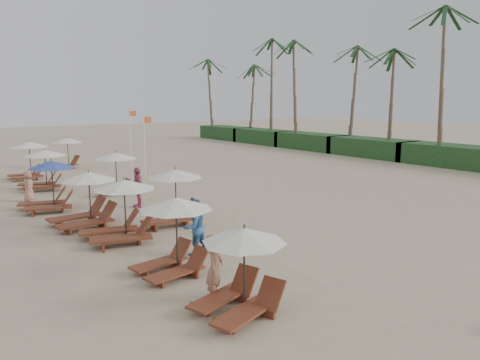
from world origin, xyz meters
TOP-DOWN VIEW (x-y plane):
  - ground at (0.00, 0.00)m, footprint 160.00×160.00m
  - shrub_hedge at (22.00, 14.50)m, footprint 3.20×53.00m
  - palm_row at (21.91, 15.40)m, footprint 7.00×52.00m
  - lounger_station_0 at (-5.53, -2.92)m, footprint 2.41×2.18m
  - lounger_station_1 at (-5.60, 0.20)m, footprint 2.40×2.14m
  - lounger_station_2 at (-5.62, 4.14)m, footprint 2.73×2.59m
  - lounger_station_3 at (-6.01, 6.85)m, footprint 2.69×2.15m
  - lounger_station_4 at (-6.46, 10.46)m, footprint 2.60×2.51m
  - lounger_station_5 at (-5.40, 15.88)m, footprint 2.71×2.44m
  - lounger_station_6 at (-5.29, 19.97)m, footprint 2.61×2.40m
  - inland_station_0 at (-3.03, 4.91)m, footprint 2.90×2.24m
  - inland_station_1 at (-2.60, 12.19)m, footprint 2.55×2.24m
  - inland_station_2 at (-1.99, 23.25)m, footprint 2.79×2.24m
  - beachgoer_near at (-5.56, -2.03)m, footprint 0.75×0.73m
  - beachgoer_mid_a at (-4.17, 1.32)m, footprint 1.01×0.85m
  - beachgoer_far_a at (-2.86, 8.65)m, footprint 0.69×1.18m
  - beachgoer_far_b at (-6.69, 13.07)m, footprint 0.64×0.85m
  - flag_pole_near at (1.18, 16.46)m, footprint 0.59×0.08m
  - flag_pole_far at (2.18, 21.10)m, footprint 0.59×0.08m

SIDE VIEW (x-z plane):
  - ground at x=0.00m, z-range 0.00..0.00m
  - beachgoer_far_b at x=-6.69m, z-range 0.00..1.55m
  - shrub_hedge at x=22.00m, z-range 0.00..1.60m
  - beachgoer_near at x=-5.56m, z-range 0.00..1.74m
  - beachgoer_mid_a at x=-4.17m, z-range 0.00..1.83m
  - beachgoer_far_a at x=-2.86m, z-range 0.00..1.90m
  - lounger_station_3 at x=-6.01m, z-range -0.11..2.06m
  - lounger_station_0 at x=-5.53m, z-range 0.00..2.05m
  - lounger_station_2 at x=-5.62m, z-range -0.07..2.14m
  - lounger_station_4 at x=-6.46m, z-range -0.11..2.18m
  - lounger_station_5 at x=-5.40m, z-range 0.01..2.25m
  - lounger_station_1 at x=-5.60m, z-range 0.05..2.31m
  - inland_station_0 at x=-3.03m, z-range 0.16..2.38m
  - lounger_station_6 at x=-5.29m, z-range 0.08..2.46m
  - inland_station_2 at x=-1.99m, z-range 0.21..2.44m
  - inland_station_1 at x=-2.60m, z-range 0.36..2.58m
  - flag_pole_near at x=1.18m, z-range 0.24..4.34m
  - flag_pole_far at x=2.18m, z-range 0.24..4.62m
  - palm_row at x=21.91m, z-range 3.76..16.06m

